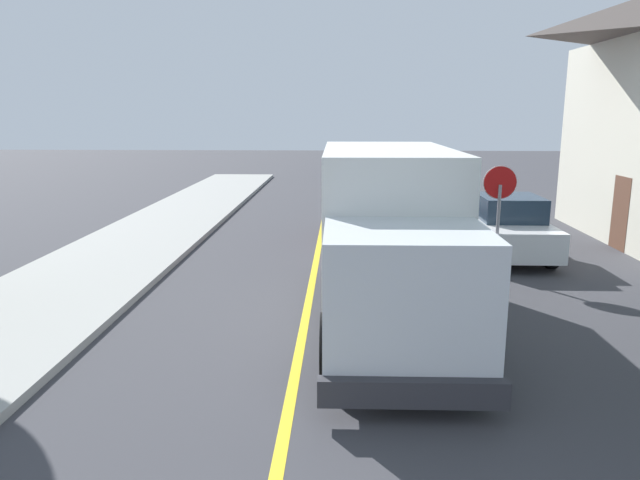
{
  "coord_description": "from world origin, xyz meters",
  "views": [
    {
      "loc": [
        0.7,
        -2.06,
        3.86
      ],
      "look_at": [
        0.25,
        9.3,
        1.4
      ],
      "focal_mm": 33.06,
      "sensor_mm": 36.0,
      "label": 1
    }
  ],
  "objects_px": {
    "box_truck": "(389,229)",
    "parked_van_across": "(507,227)",
    "parked_car_mid": "(374,191)",
    "parked_car_far": "(377,173)",
    "parked_car_near": "(385,216)",
    "parked_car_furthest": "(364,162)",
    "stop_sign": "(499,199)"
  },
  "relations": [
    {
      "from": "parked_car_mid",
      "to": "parked_car_far",
      "type": "bearing_deg",
      "value": 85.74
    },
    {
      "from": "parked_car_furthest",
      "to": "parked_car_near",
      "type": "bearing_deg",
      "value": -90.04
    },
    {
      "from": "box_truck",
      "to": "parked_car_furthest",
      "type": "height_order",
      "value": "box_truck"
    },
    {
      "from": "box_truck",
      "to": "parked_car_mid",
      "type": "distance_m",
      "value": 12.85
    },
    {
      "from": "parked_car_mid",
      "to": "parked_van_across",
      "type": "xyz_separation_m",
      "value": [
        3.26,
        -7.47,
        0.0
      ]
    },
    {
      "from": "box_truck",
      "to": "parked_car_mid",
      "type": "relative_size",
      "value": 1.61
    },
    {
      "from": "parked_car_mid",
      "to": "parked_car_far",
      "type": "height_order",
      "value": "same"
    },
    {
      "from": "box_truck",
      "to": "parked_car_mid",
      "type": "xyz_separation_m",
      "value": [
        0.38,
        12.81,
        -0.97
      ]
    },
    {
      "from": "box_truck",
      "to": "parked_car_mid",
      "type": "bearing_deg",
      "value": 88.3
    },
    {
      "from": "parked_car_mid",
      "to": "stop_sign",
      "type": "distance_m",
      "value": 9.88
    },
    {
      "from": "parked_car_mid",
      "to": "parked_car_furthest",
      "type": "distance_m",
      "value": 13.9
    },
    {
      "from": "parked_car_mid",
      "to": "parked_van_across",
      "type": "bearing_deg",
      "value": -66.39
    },
    {
      "from": "box_truck",
      "to": "parked_car_furthest",
      "type": "distance_m",
      "value": 26.73
    },
    {
      "from": "box_truck",
      "to": "parked_van_across",
      "type": "bearing_deg",
      "value": 55.67
    },
    {
      "from": "parked_van_across",
      "to": "parked_car_mid",
      "type": "bearing_deg",
      "value": 113.61
    },
    {
      "from": "parked_van_across",
      "to": "parked_car_near",
      "type": "bearing_deg",
      "value": 151.58
    },
    {
      "from": "parked_van_across",
      "to": "stop_sign",
      "type": "relative_size",
      "value": 1.66
    },
    {
      "from": "parked_car_furthest",
      "to": "parked_van_across",
      "type": "height_order",
      "value": "same"
    },
    {
      "from": "parked_car_mid",
      "to": "parked_car_far",
      "type": "distance_m",
      "value": 7.17
    },
    {
      "from": "parked_car_mid",
      "to": "parked_van_across",
      "type": "height_order",
      "value": "same"
    },
    {
      "from": "parked_car_furthest",
      "to": "stop_sign",
      "type": "relative_size",
      "value": 1.67
    },
    {
      "from": "box_truck",
      "to": "parked_van_across",
      "type": "xyz_separation_m",
      "value": [
        3.64,
        5.34,
        -0.97
      ]
    },
    {
      "from": "parked_car_near",
      "to": "parked_van_across",
      "type": "height_order",
      "value": "same"
    },
    {
      "from": "parked_car_furthest",
      "to": "parked_van_across",
      "type": "bearing_deg",
      "value": -81.52
    },
    {
      "from": "box_truck",
      "to": "parked_van_across",
      "type": "distance_m",
      "value": 6.54
    },
    {
      "from": "stop_sign",
      "to": "parked_car_near",
      "type": "bearing_deg",
      "value": 122.61
    },
    {
      "from": "parked_car_far",
      "to": "parked_van_across",
      "type": "xyz_separation_m",
      "value": [
        2.73,
        -14.62,
        0.0
      ]
    },
    {
      "from": "box_truck",
      "to": "parked_car_far",
      "type": "bearing_deg",
      "value": 87.38
    },
    {
      "from": "parked_car_near",
      "to": "stop_sign",
      "type": "relative_size",
      "value": 1.69
    },
    {
      "from": "parked_car_far",
      "to": "parked_car_furthest",
      "type": "xyz_separation_m",
      "value": [
        -0.45,
        6.75,
        0.0
      ]
    },
    {
      "from": "parked_car_near",
      "to": "parked_van_across",
      "type": "xyz_separation_m",
      "value": [
        3.2,
        -1.73,
        0.0
      ]
    },
    {
      "from": "parked_van_across",
      "to": "parked_car_furthest",
      "type": "bearing_deg",
      "value": 98.48
    }
  ]
}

